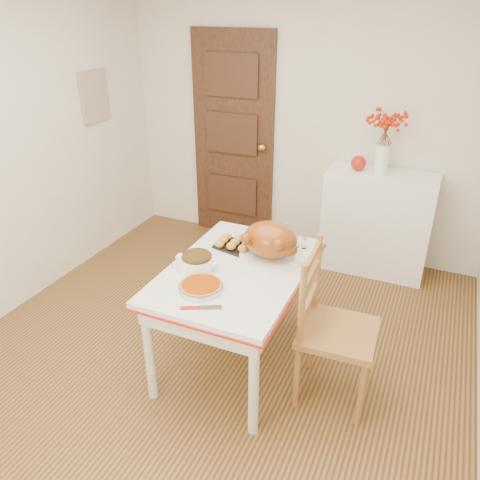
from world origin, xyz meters
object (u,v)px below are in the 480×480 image
at_px(chair_oak, 339,329).
at_px(turkey_platter, 270,242).
at_px(kitchen_table, 237,316).
at_px(pumpkin_pie, 201,286).
at_px(sideboard, 376,223).

bearing_deg(chair_oak, turkey_platter, 63.02).
height_order(kitchen_table, pumpkin_pie, pumpkin_pie).
height_order(sideboard, kitchen_table, sideboard).
height_order(sideboard, pumpkin_pie, sideboard).
relative_size(sideboard, kitchen_table, 0.75).
relative_size(turkey_platter, pumpkin_pie, 1.56).
bearing_deg(pumpkin_pie, sideboard, 70.21).
bearing_deg(pumpkin_pie, kitchen_table, 73.98).
distance_m(kitchen_table, chair_oak, 0.71).
xyz_separation_m(chair_oak, turkey_platter, (-0.54, 0.24, 0.37)).
height_order(sideboard, chair_oak, chair_oak).
xyz_separation_m(turkey_platter, pumpkin_pie, (-0.24, -0.51, -0.10)).
bearing_deg(turkey_platter, pumpkin_pie, -133.08).
relative_size(sideboard, chair_oak, 0.92).
bearing_deg(kitchen_table, chair_oak, -4.03).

